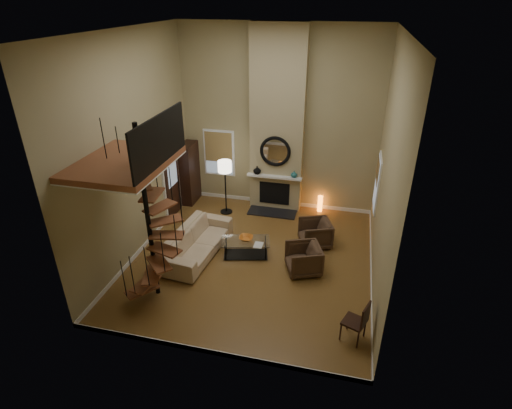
% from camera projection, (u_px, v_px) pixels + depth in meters
% --- Properties ---
extents(ground, '(6.00, 6.50, 0.01)m').
position_uv_depth(ground, '(252.00, 259.00, 10.63)').
color(ground, olive).
rests_on(ground, ground).
extents(back_wall, '(6.00, 0.02, 5.50)m').
position_uv_depth(back_wall, '(278.00, 121.00, 12.16)').
color(back_wall, tan).
rests_on(back_wall, ground).
extents(front_wall, '(6.00, 0.02, 5.50)m').
position_uv_depth(front_wall, '(203.00, 232.00, 6.55)').
color(front_wall, tan).
rests_on(front_wall, ground).
extents(left_wall, '(0.02, 6.50, 5.50)m').
position_uv_depth(left_wall, '(133.00, 150.00, 9.98)').
color(left_wall, tan).
rests_on(left_wall, ground).
extents(right_wall, '(0.02, 6.50, 5.50)m').
position_uv_depth(right_wall, '(388.00, 172.00, 8.73)').
color(right_wall, tan).
rests_on(right_wall, ground).
extents(ceiling, '(6.00, 6.50, 0.01)m').
position_uv_depth(ceiling, '(251.00, 31.00, 8.09)').
color(ceiling, silver).
rests_on(ceiling, back_wall).
extents(baseboard_back, '(6.00, 0.02, 0.12)m').
position_uv_depth(baseboard_back, '(276.00, 202.00, 13.39)').
color(baseboard_back, white).
rests_on(baseboard_back, ground).
extents(baseboard_front, '(6.00, 0.02, 0.12)m').
position_uv_depth(baseboard_front, '(211.00, 352.00, 7.81)').
color(baseboard_front, white).
rests_on(baseboard_front, ground).
extents(baseboard_left, '(0.02, 6.50, 0.12)m').
position_uv_depth(baseboard_left, '(147.00, 242.00, 11.22)').
color(baseboard_left, white).
rests_on(baseboard_left, ground).
extents(baseboard_right, '(0.02, 6.50, 0.12)m').
position_uv_depth(baseboard_right, '(371.00, 274.00, 9.98)').
color(baseboard_right, white).
rests_on(baseboard_right, ground).
extents(chimney_breast, '(1.60, 0.38, 5.50)m').
position_uv_depth(chimney_breast, '(277.00, 123.00, 11.99)').
color(chimney_breast, tan).
rests_on(chimney_breast, ground).
extents(hearth, '(1.50, 0.60, 0.04)m').
position_uv_depth(hearth, '(272.00, 212.00, 12.83)').
color(hearth, black).
rests_on(hearth, ground).
extents(firebox, '(0.95, 0.02, 0.72)m').
position_uv_depth(firebox, '(274.00, 193.00, 12.84)').
color(firebox, black).
rests_on(firebox, chimney_breast).
extents(mantel, '(1.70, 0.18, 0.06)m').
position_uv_depth(mantel, '(274.00, 177.00, 12.49)').
color(mantel, white).
rests_on(mantel, chimney_breast).
extents(mirror_frame, '(0.94, 0.10, 0.94)m').
position_uv_depth(mirror_frame, '(275.00, 151.00, 12.17)').
color(mirror_frame, black).
rests_on(mirror_frame, chimney_breast).
extents(mirror_disc, '(0.80, 0.01, 0.80)m').
position_uv_depth(mirror_disc, '(275.00, 151.00, 12.18)').
color(mirror_disc, white).
rests_on(mirror_disc, chimney_breast).
extents(vase_left, '(0.24, 0.24, 0.25)m').
position_uv_depth(vase_left, '(257.00, 170.00, 12.57)').
color(vase_left, black).
rests_on(vase_left, mantel).
extents(vase_right, '(0.20, 0.20, 0.21)m').
position_uv_depth(vase_right, '(294.00, 174.00, 12.34)').
color(vase_right, '#1A575C').
rests_on(vase_right, mantel).
extents(window_back, '(1.02, 0.06, 1.52)m').
position_uv_depth(window_back, '(219.00, 152.00, 13.05)').
color(window_back, white).
rests_on(window_back, back_wall).
extents(window_right, '(0.06, 1.02, 1.52)m').
position_uv_depth(window_right, '(377.00, 182.00, 10.98)').
color(window_right, white).
rests_on(window_right, right_wall).
extents(entry_door, '(0.10, 1.05, 2.16)m').
position_uv_depth(entry_door, '(172.00, 183.00, 12.31)').
color(entry_door, white).
rests_on(entry_door, ground).
extents(loft, '(1.70, 2.20, 1.09)m').
position_uv_depth(loft, '(129.00, 161.00, 8.01)').
color(loft, brown).
rests_on(loft, left_wall).
extents(spiral_stair, '(1.47, 1.47, 4.06)m').
position_uv_depth(spiral_stair, '(150.00, 226.00, 8.63)').
color(spiral_stair, black).
rests_on(spiral_stair, ground).
extents(hutch, '(0.43, 0.91, 2.03)m').
position_uv_depth(hutch, '(189.00, 174.00, 13.20)').
color(hutch, black).
rests_on(hutch, ground).
extents(sofa, '(1.22, 2.60, 0.73)m').
position_uv_depth(sofa, '(197.00, 241.00, 10.67)').
color(sofa, '#CAB08C').
rests_on(sofa, ground).
extents(armchair_near, '(1.04, 1.03, 0.74)m').
position_uv_depth(armchair_near, '(318.00, 233.00, 11.10)').
color(armchair_near, '#493221').
rests_on(armchair_near, ground).
extents(armchair_far, '(1.04, 1.03, 0.74)m').
position_uv_depth(armchair_far, '(306.00, 259.00, 10.02)').
color(armchair_far, '#493221').
rests_on(armchair_far, ground).
extents(coffee_table, '(1.36, 0.90, 0.46)m').
position_uv_depth(coffee_table, '(246.00, 246.00, 10.65)').
color(coffee_table, silver).
rests_on(coffee_table, ground).
extents(bowl, '(0.36, 0.36, 0.09)m').
position_uv_depth(bowl, '(246.00, 238.00, 10.60)').
color(bowl, orange).
rests_on(bowl, coffee_table).
extents(book, '(0.23, 0.30, 0.03)m').
position_uv_depth(book, '(257.00, 245.00, 10.37)').
color(book, gray).
rests_on(book, coffee_table).
extents(floor_lamp, '(0.42, 0.42, 1.73)m').
position_uv_depth(floor_lamp, '(225.00, 171.00, 12.25)').
color(floor_lamp, black).
rests_on(floor_lamp, ground).
extents(accent_lamp, '(0.15, 0.15, 0.54)m').
position_uv_depth(accent_lamp, '(320.00, 204.00, 12.85)').
color(accent_lamp, orange).
rests_on(accent_lamp, ground).
extents(side_chair, '(0.54, 0.53, 0.93)m').
position_uv_depth(side_chair, '(359.00, 320.00, 7.91)').
color(side_chair, black).
rests_on(side_chair, ground).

